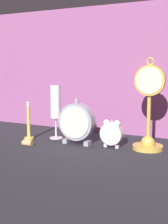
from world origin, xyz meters
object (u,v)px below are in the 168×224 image
Objects in this scene: brass_candlestick at (29,127)px; alarm_clock_twin_bell at (112,132)px; wine_cork at (28,143)px; champagne_flute at (56,105)px; mantel_clock_silver at (77,122)px; pocket_watch_on_stand at (149,117)px.

alarm_clock_twin_bell is at bearing 5.98° from brass_candlestick.
wine_cork is at bearing -56.11° from brass_candlestick.
champagne_flute is at bearing 40.63° from brass_candlestick.
brass_candlestick reaches higher than wine_cork.
pocket_watch_on_stand is at bearing 11.55° from mantel_clock_silver.
wine_cork is (-0.03, -0.16, -0.13)m from champagne_flute.
pocket_watch_on_stand is at bearing 20.78° from wine_cork.
mantel_clock_silver is (-0.14, -0.02, 0.03)m from alarm_clock_twin_bell.
champagne_flute reaches higher than brass_candlestick.
brass_candlestick is (-0.22, -0.02, -0.03)m from mantel_clock_silver.
pocket_watch_on_stand reaches higher than wine_cork.
champagne_flute reaches higher than wine_cork.
alarm_clock_twin_bell is 0.29m from champagne_flute.
wine_cork is (0.06, -0.09, -0.04)m from brass_candlestick.
alarm_clock_twin_bell is 0.33m from wine_cork.
alarm_clock_twin_bell is at bearing 6.38° from mantel_clock_silver.
mantel_clock_silver is 4.44× the size of wine_cork.
mantel_clock_silver is at bearing 5.72° from brass_candlestick.
mantel_clock_silver is at bearing -22.30° from champagne_flute.
mantel_clock_silver is 0.22m from brass_candlestick.
champagne_flute reaches higher than mantel_clock_silver.
wine_cork is at bearing -100.36° from champagne_flute.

